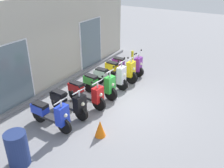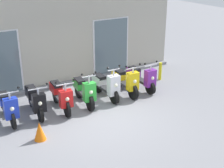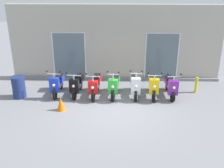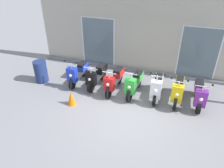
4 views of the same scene
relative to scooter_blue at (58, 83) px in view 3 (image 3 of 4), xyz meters
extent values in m
plane|color=gray|center=(2.42, -1.25, -0.49)|extent=(40.00, 40.00, 0.00)
cube|color=#B2AD9E|center=(2.42, 2.01, 1.28)|extent=(9.98, 0.30, 3.55)
cube|color=slate|center=(2.42, 1.76, -0.43)|extent=(9.98, 0.20, 0.12)
cube|color=silver|center=(0.23, 1.84, 0.66)|extent=(1.59, 0.04, 2.30)
cube|color=slate|center=(0.23, 1.81, 0.66)|extent=(1.47, 0.02, 2.22)
cube|color=silver|center=(4.62, 1.84, 0.66)|extent=(1.59, 0.04, 2.30)
cube|color=slate|center=(4.62, 1.81, 0.66)|extent=(1.47, 0.02, 2.22)
cylinder|color=black|center=(-0.01, -0.51, -0.23)|extent=(0.09, 0.52, 0.52)
cylinder|color=black|center=(0.01, 0.56, -0.23)|extent=(0.09, 0.52, 0.52)
cube|color=#2D2D30|center=(0.00, 0.03, -0.13)|extent=(0.28, 0.67, 0.09)
cube|color=#1E38C6|center=(-0.01, -0.47, 0.12)|extent=(0.39, 0.25, 0.60)
sphere|color=#F2EFCC|center=(-0.02, -0.60, 0.16)|extent=(0.12, 0.12, 0.12)
cube|color=#1E38C6|center=(0.01, 0.46, 0.04)|extent=(0.31, 0.53, 0.28)
cube|color=black|center=(0.01, 0.42, 0.18)|extent=(0.27, 0.49, 0.11)
cylinder|color=silver|center=(-0.01, -0.47, 0.51)|extent=(0.06, 0.06, 0.21)
cylinder|color=silver|center=(-0.01, -0.47, 0.59)|extent=(0.53, 0.05, 0.04)
sphere|color=black|center=(0.25, -0.48, 0.69)|extent=(0.07, 0.07, 0.07)
sphere|color=black|center=(-0.27, -0.46, 0.69)|extent=(0.07, 0.07, 0.07)
cylinder|color=black|center=(0.79, -0.51, -0.24)|extent=(0.14, 0.50, 0.50)
cylinder|color=black|center=(0.88, 0.59, -0.24)|extent=(0.14, 0.50, 0.50)
cube|color=#2D2D30|center=(0.84, 0.04, -0.14)|extent=(0.31, 0.70, 0.09)
cube|color=black|center=(0.79, -0.47, 0.09)|extent=(0.40, 0.27, 0.55)
sphere|color=#F2EFCC|center=(0.78, -0.60, 0.13)|extent=(0.12, 0.12, 0.12)
cube|color=black|center=(0.87, 0.49, 0.05)|extent=(0.34, 0.54, 0.28)
cube|color=black|center=(0.87, 0.45, 0.19)|extent=(0.30, 0.50, 0.11)
cylinder|color=silver|center=(0.79, -0.47, 0.45)|extent=(0.06, 0.06, 0.21)
cylinder|color=silver|center=(0.79, -0.47, 0.54)|extent=(0.56, 0.08, 0.04)
sphere|color=black|center=(1.07, -0.50, 0.64)|extent=(0.07, 0.07, 0.07)
sphere|color=black|center=(0.52, -0.45, 0.64)|extent=(0.07, 0.07, 0.07)
cylinder|color=black|center=(1.57, -0.66, -0.22)|extent=(0.12, 0.54, 0.54)
cylinder|color=black|center=(1.67, 0.48, -0.22)|extent=(0.12, 0.54, 0.54)
cube|color=#2D2D30|center=(1.62, -0.09, -0.12)|extent=(0.32, 0.72, 0.09)
cube|color=red|center=(1.58, -0.62, 0.10)|extent=(0.40, 0.27, 0.52)
sphere|color=#F2EFCC|center=(1.57, -0.75, 0.14)|extent=(0.12, 0.12, 0.12)
cube|color=red|center=(1.66, 0.38, 0.08)|extent=(0.34, 0.54, 0.28)
cube|color=black|center=(1.65, 0.34, 0.22)|extent=(0.30, 0.50, 0.11)
cylinder|color=silver|center=(1.58, -0.62, 0.46)|extent=(0.06, 0.06, 0.24)
cylinder|color=silver|center=(1.58, -0.62, 0.56)|extent=(0.54, 0.08, 0.04)
sphere|color=black|center=(1.85, -0.64, 0.66)|extent=(0.07, 0.07, 0.07)
sphere|color=black|center=(1.31, -0.60, 0.66)|extent=(0.07, 0.07, 0.07)
cylinder|color=black|center=(2.37, -0.64, -0.23)|extent=(0.17, 0.54, 0.53)
cylinder|color=black|center=(2.48, 0.43, -0.23)|extent=(0.17, 0.54, 0.53)
cube|color=#2D2D30|center=(2.43, -0.10, -0.13)|extent=(0.33, 0.69, 0.09)
cube|color=green|center=(2.37, -0.60, 0.13)|extent=(0.40, 0.28, 0.60)
sphere|color=#F2EFCC|center=(2.36, -0.73, 0.17)|extent=(0.12, 0.12, 0.12)
cube|color=green|center=(2.47, 0.33, 0.05)|extent=(0.35, 0.55, 0.28)
cube|color=black|center=(2.47, 0.29, 0.19)|extent=(0.31, 0.50, 0.11)
cylinder|color=silver|center=(2.37, -0.60, 0.54)|extent=(0.06, 0.06, 0.25)
cylinder|color=silver|center=(2.37, -0.60, 0.64)|extent=(0.44, 0.08, 0.04)
sphere|color=black|center=(2.59, -0.62, 0.74)|extent=(0.07, 0.07, 0.07)
sphere|color=black|center=(2.15, -0.57, 0.74)|extent=(0.07, 0.07, 0.07)
cylinder|color=black|center=(3.28, -0.60, -0.25)|extent=(0.10, 0.48, 0.48)
cylinder|color=black|center=(3.27, 0.50, -0.25)|extent=(0.10, 0.48, 0.48)
cube|color=#2D2D30|center=(3.28, -0.05, -0.15)|extent=(0.27, 0.68, 0.09)
cube|color=white|center=(3.28, -0.56, 0.15)|extent=(0.38, 0.24, 0.67)
sphere|color=#F2EFCC|center=(3.29, -0.69, 0.19)|extent=(0.12, 0.12, 0.12)
cube|color=white|center=(3.27, 0.40, 0.02)|extent=(0.31, 0.52, 0.28)
cube|color=black|center=(3.27, 0.36, 0.16)|extent=(0.27, 0.48, 0.11)
cylinder|color=silver|center=(3.28, -0.56, 0.58)|extent=(0.06, 0.06, 0.24)
cylinder|color=silver|center=(3.28, -0.56, 0.68)|extent=(0.45, 0.04, 0.04)
sphere|color=black|center=(3.51, -0.55, 0.78)|extent=(0.07, 0.07, 0.07)
sphere|color=black|center=(3.06, -0.56, 0.78)|extent=(0.07, 0.07, 0.07)
cylinder|color=black|center=(4.01, -0.63, -0.22)|extent=(0.13, 0.54, 0.54)
cylinder|color=black|center=(4.06, 0.46, -0.22)|extent=(0.13, 0.54, 0.54)
cube|color=#2D2D30|center=(4.03, -0.09, -0.12)|extent=(0.29, 0.69, 0.09)
cube|color=yellow|center=(4.01, -0.59, 0.15)|extent=(0.39, 0.26, 0.63)
sphere|color=#F2EFCC|center=(4.01, -0.72, 0.19)|extent=(0.12, 0.12, 0.12)
cube|color=yellow|center=(4.05, 0.36, 0.06)|extent=(0.32, 0.53, 0.28)
cube|color=black|center=(4.05, 0.32, 0.20)|extent=(0.28, 0.49, 0.11)
cylinder|color=silver|center=(4.01, -0.59, 0.54)|extent=(0.06, 0.06, 0.19)
cylinder|color=silver|center=(4.01, -0.59, 0.61)|extent=(0.53, 0.06, 0.04)
sphere|color=black|center=(4.28, -0.60, 0.71)|extent=(0.07, 0.07, 0.07)
sphere|color=black|center=(3.75, -0.58, 0.71)|extent=(0.07, 0.07, 0.07)
cylinder|color=black|center=(4.78, -0.59, -0.26)|extent=(0.13, 0.46, 0.46)
cylinder|color=black|center=(4.77, 0.55, -0.26)|extent=(0.13, 0.46, 0.46)
cube|color=#2D2D30|center=(4.77, -0.02, -0.16)|extent=(0.27, 0.71, 0.09)
cube|color=purple|center=(4.78, -0.55, 0.10)|extent=(0.38, 0.25, 0.60)
sphere|color=#F2EFCC|center=(4.78, -0.68, 0.14)|extent=(0.12, 0.12, 0.12)
cube|color=purple|center=(4.77, 0.45, 0.01)|extent=(0.31, 0.52, 0.28)
cube|color=black|center=(4.77, 0.41, 0.15)|extent=(0.27, 0.48, 0.11)
cylinder|color=silver|center=(4.78, -0.55, 0.48)|extent=(0.06, 0.06, 0.20)
cylinder|color=silver|center=(4.78, -0.55, 0.56)|extent=(0.51, 0.04, 0.04)
sphere|color=black|center=(5.04, -0.54, 0.66)|extent=(0.07, 0.07, 0.07)
sphere|color=black|center=(4.53, -0.55, 0.66)|extent=(0.07, 0.07, 0.07)
cylinder|color=yellow|center=(5.96, 0.34, -0.14)|extent=(0.12, 0.12, 0.70)
cylinder|color=navy|center=(-1.54, -0.38, -0.03)|extent=(0.53, 0.53, 0.92)
cone|color=orange|center=(0.43, -1.48, -0.23)|extent=(0.32, 0.32, 0.52)
camera|label=1|loc=(-4.32, -4.79, 4.03)|focal=39.48mm
camera|label=2|loc=(-1.77, -8.81, 4.12)|focal=51.70mm
camera|label=3|loc=(2.62, -10.50, 4.29)|focal=43.11mm
camera|label=4|loc=(3.79, -7.09, 4.31)|focal=34.84mm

